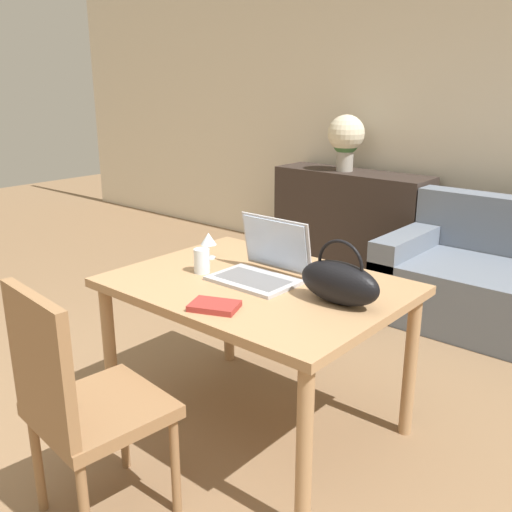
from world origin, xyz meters
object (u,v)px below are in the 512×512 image
wine_glass (209,240)px  flower_vase (346,138)px  chair (79,398)px  drinking_glass (202,261)px  laptop (264,263)px  handbag (339,282)px

wine_glass → flower_vase: bearing=105.3°
chair → drinking_glass: bearing=109.9°
drinking_glass → chair: bearing=-75.9°
laptop → flower_vase: flower_vase is taller
laptop → handbag: bearing=-5.9°
chair → wine_glass: size_ratio=7.18×
flower_vase → chair: bearing=-73.6°
laptop → chair: bearing=-93.7°
chair → flower_vase: (-0.95, 3.24, 0.61)m
handbag → flower_vase: (-1.44, 2.33, 0.30)m
wine_glass → drinking_glass: bearing=-53.1°
chair → laptop: 0.99m
wine_glass → flower_vase: flower_vase is taller
wine_glass → handbag: bearing=-6.3°
chair → wine_glass: bearing=114.6°
drinking_glass → wine_glass: wine_glass is taller
wine_glass → flower_vase: size_ratio=0.28×
chair → drinking_glass: 0.88m
chair → wine_glass: chair is taller
laptop → drinking_glass: laptop is taller
chair → handbag: 1.07m
laptop → wine_glass: laptop is taller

